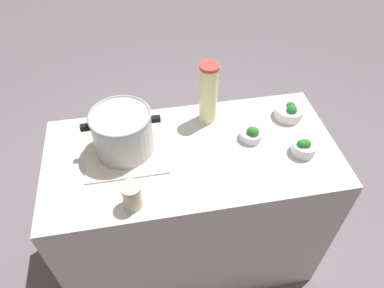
# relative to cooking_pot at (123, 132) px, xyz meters

# --- Properties ---
(ground_plane) EXTENTS (8.00, 8.00, 0.00)m
(ground_plane) POSITION_rel_cooking_pot_xyz_m (0.29, -0.07, -1.02)
(ground_plane) COLOR slate
(counter_slab) EXTENTS (1.31, 0.63, 0.90)m
(counter_slab) POSITION_rel_cooking_pot_xyz_m (0.29, -0.07, -0.56)
(counter_slab) COLOR beige
(counter_slab) RESTS_ON ground_plane
(dish_cloth) EXTENTS (0.35, 0.34, 0.01)m
(dish_cloth) POSITION_rel_cooking_pot_xyz_m (0.00, -0.00, -0.11)
(dish_cloth) COLOR beige
(dish_cloth) RESTS_ON counter_slab
(cooking_pot) EXTENTS (0.33, 0.26, 0.20)m
(cooking_pot) POSITION_rel_cooking_pot_xyz_m (0.00, 0.00, 0.00)
(cooking_pot) COLOR #B7B7BC
(cooking_pot) RESTS_ON dish_cloth
(lemonade_pitcher) EXTENTS (0.09, 0.09, 0.31)m
(lemonade_pitcher) POSITION_rel_cooking_pot_xyz_m (0.40, 0.14, 0.04)
(lemonade_pitcher) COLOR #F7F1A7
(lemonade_pitcher) RESTS_ON counter_slab
(mason_jar) EXTENTS (0.08, 0.08, 0.11)m
(mason_jar) POSITION_rel_cooking_pot_xyz_m (0.02, -0.30, -0.05)
(mason_jar) COLOR beige
(mason_jar) RESTS_ON counter_slab
(broccoli_bowl_front) EXTENTS (0.10, 0.10, 0.08)m
(broccoli_bowl_front) POSITION_rel_cooking_pot_xyz_m (0.57, -0.03, -0.08)
(broccoli_bowl_front) COLOR silver
(broccoli_bowl_front) RESTS_ON counter_slab
(broccoli_bowl_center) EXTENTS (0.14, 0.14, 0.09)m
(broccoli_bowl_center) POSITION_rel_cooking_pot_xyz_m (0.79, 0.08, -0.08)
(broccoli_bowl_center) COLOR silver
(broccoli_bowl_center) RESTS_ON counter_slab
(broccoli_bowl_back) EXTENTS (0.11, 0.11, 0.08)m
(broccoli_bowl_back) POSITION_rel_cooking_pot_xyz_m (0.77, -0.16, -0.08)
(broccoli_bowl_back) COLOR silver
(broccoli_bowl_back) RESTS_ON counter_slab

